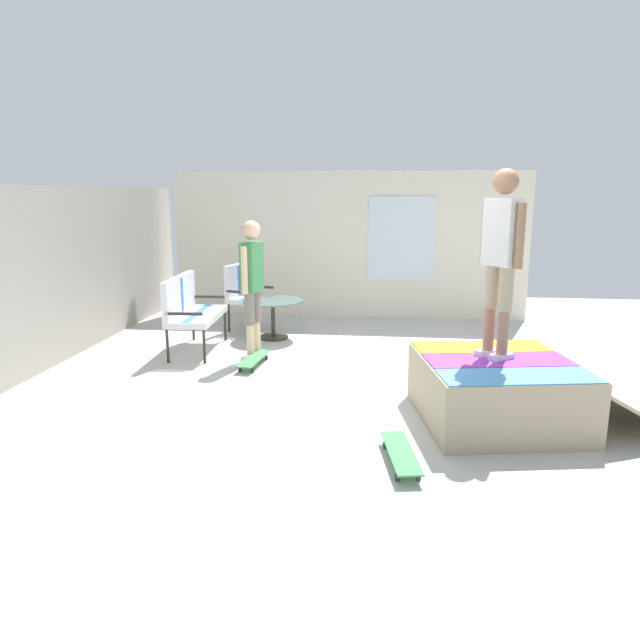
{
  "coord_description": "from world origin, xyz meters",
  "views": [
    {
      "loc": [
        -6.16,
        -0.17,
        2.1
      ],
      "look_at": [
        0.2,
        0.57,
        0.7
      ],
      "focal_mm": 32.59,
      "sensor_mm": 36.0,
      "label": 1
    }
  ],
  "objects_px": {
    "skate_ramp": "(500,390)",
    "skateboard_by_bench": "(254,359)",
    "patio_chair_near_house": "(244,290)",
    "skateboard_spare": "(401,453)",
    "person_skater": "(501,249)",
    "patio_bench": "(189,306)",
    "person_watching": "(252,279)",
    "patio_table": "(273,311)"
  },
  "relations": [
    {
      "from": "patio_chair_near_house",
      "to": "patio_table",
      "type": "bearing_deg",
      "value": -134.46
    },
    {
      "from": "skate_ramp",
      "to": "patio_bench",
      "type": "distance_m",
      "value": 4.26
    },
    {
      "from": "patio_table",
      "to": "skate_ramp",
      "type": "bearing_deg",
      "value": -136.66
    },
    {
      "from": "skate_ramp",
      "to": "skateboard_spare",
      "type": "xyz_separation_m",
      "value": [
        -1.01,
        0.93,
        -0.21
      ]
    },
    {
      "from": "patio_bench",
      "to": "skateboard_by_bench",
      "type": "relative_size",
      "value": 1.57
    },
    {
      "from": "person_skater",
      "to": "patio_chair_near_house",
      "type": "bearing_deg",
      "value": 43.95
    },
    {
      "from": "skate_ramp",
      "to": "person_skater",
      "type": "xyz_separation_m",
      "value": [
        0.09,
        0.06,
        1.31
      ]
    },
    {
      "from": "skate_ramp",
      "to": "person_watching",
      "type": "relative_size",
      "value": 1.33
    },
    {
      "from": "person_skater",
      "to": "skateboard_by_bench",
      "type": "height_order",
      "value": "person_skater"
    },
    {
      "from": "patio_chair_near_house",
      "to": "person_watching",
      "type": "relative_size",
      "value": 0.58
    },
    {
      "from": "patio_bench",
      "to": "person_watching",
      "type": "xyz_separation_m",
      "value": [
        -0.28,
        -0.94,
        0.43
      ]
    },
    {
      "from": "patio_chair_near_house",
      "to": "person_skater",
      "type": "relative_size",
      "value": 0.59
    },
    {
      "from": "skateboard_spare",
      "to": "skate_ramp",
      "type": "bearing_deg",
      "value": -42.73
    },
    {
      "from": "skateboard_by_bench",
      "to": "person_skater",
      "type": "bearing_deg",
      "value": -117.76
    },
    {
      "from": "skate_ramp",
      "to": "skateboard_spare",
      "type": "bearing_deg",
      "value": 137.27
    },
    {
      "from": "patio_chair_near_house",
      "to": "person_skater",
      "type": "xyz_separation_m",
      "value": [
        -3.35,
        -3.23,
        0.99
      ]
    },
    {
      "from": "skateboard_by_bench",
      "to": "skateboard_spare",
      "type": "height_order",
      "value": "same"
    },
    {
      "from": "person_watching",
      "to": "person_skater",
      "type": "height_order",
      "value": "person_skater"
    },
    {
      "from": "patio_bench",
      "to": "patio_table",
      "type": "xyz_separation_m",
      "value": [
        0.81,
        -0.99,
        -0.21
      ]
    },
    {
      "from": "skateboard_by_bench",
      "to": "skateboard_spare",
      "type": "bearing_deg",
      "value": -144.63
    },
    {
      "from": "patio_bench",
      "to": "skateboard_spare",
      "type": "relative_size",
      "value": 1.55
    },
    {
      "from": "person_watching",
      "to": "person_skater",
      "type": "distance_m",
      "value": 3.25
    },
    {
      "from": "skateboard_spare",
      "to": "person_skater",
      "type": "bearing_deg",
      "value": -38.69
    },
    {
      "from": "patio_table",
      "to": "person_watching",
      "type": "relative_size",
      "value": 0.51
    },
    {
      "from": "patio_bench",
      "to": "person_watching",
      "type": "distance_m",
      "value": 1.07
    },
    {
      "from": "person_watching",
      "to": "skateboard_by_bench",
      "type": "distance_m",
      "value": 1.01
    },
    {
      "from": "patio_bench",
      "to": "person_watching",
      "type": "bearing_deg",
      "value": -106.3
    },
    {
      "from": "skate_ramp",
      "to": "skateboard_by_bench",
      "type": "xyz_separation_m",
      "value": [
        1.48,
        2.7,
        -0.21
      ]
    },
    {
      "from": "person_skater",
      "to": "skateboard_spare",
      "type": "xyz_separation_m",
      "value": [
        -1.09,
        0.88,
        -1.52
      ]
    },
    {
      "from": "skateboard_by_bench",
      "to": "patio_chair_near_house",
      "type": "bearing_deg",
      "value": 16.67
    },
    {
      "from": "skate_ramp",
      "to": "patio_chair_near_house",
      "type": "height_order",
      "value": "patio_chair_near_house"
    },
    {
      "from": "patio_chair_near_house",
      "to": "patio_table",
      "type": "relative_size",
      "value": 1.13
    },
    {
      "from": "skateboard_by_bench",
      "to": "person_watching",
      "type": "bearing_deg",
      "value": 12.2
    },
    {
      "from": "person_skater",
      "to": "skate_ramp",
      "type": "bearing_deg",
      "value": -147.36
    },
    {
      "from": "skateboard_by_bench",
      "to": "skateboard_spare",
      "type": "xyz_separation_m",
      "value": [
        -2.48,
        -1.76,
        0.0
      ]
    },
    {
      "from": "patio_table",
      "to": "skateboard_by_bench",
      "type": "distance_m",
      "value": 1.44
    },
    {
      "from": "person_skater",
      "to": "skateboard_spare",
      "type": "distance_m",
      "value": 2.07
    },
    {
      "from": "person_watching",
      "to": "skate_ramp",
      "type": "bearing_deg",
      "value": -122.99
    },
    {
      "from": "skateboard_spare",
      "to": "patio_chair_near_house",
      "type": "bearing_deg",
      "value": 27.88
    },
    {
      "from": "patio_bench",
      "to": "person_skater",
      "type": "bearing_deg",
      "value": -118.51
    },
    {
      "from": "patio_table",
      "to": "person_watching",
      "type": "bearing_deg",
      "value": 177.78
    },
    {
      "from": "patio_chair_near_house",
      "to": "patio_bench",
      "type": "bearing_deg",
      "value": 162.64
    }
  ]
}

